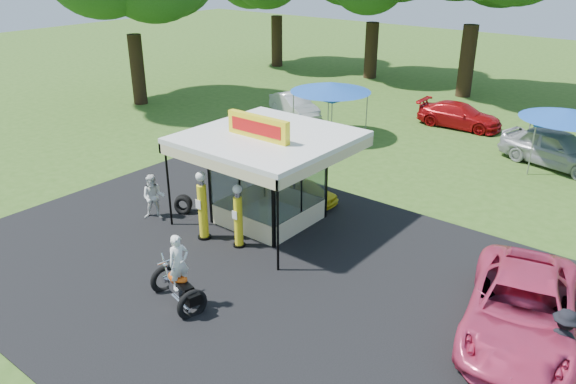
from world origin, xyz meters
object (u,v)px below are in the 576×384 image
Objects in this scene: motorcycle at (179,278)px; kiosk_car at (305,191)px; gas_station_kiosk at (268,177)px; bg_car_b at (460,115)px; pink_sedan at (521,309)px; bg_car_c at (556,148)px; spectator_west at (154,197)px; tent_west at (331,87)px; spectator_east_a at (562,341)px; bg_car_a at (294,105)px; gas_pump_right at (238,218)px; tent_east at (567,115)px; gas_pump_left at (203,207)px.

motorcycle is 8.07m from kiosk_car.
gas_station_kiosk reaches higher than motorcycle.
bg_car_b is (0.67, 15.87, -1.10)m from gas_station_kiosk.
pink_sedan is at bearing -6.33° from gas_station_kiosk.
gas_station_kiosk is 14.43m from bg_car_c.
tent_west reaches higher than spectator_west.
tent_west is at bearing 51.33° from spectator_west.
pink_sedan is 3.36× the size of spectator_west.
motorcycle is 9.96m from spectator_east_a.
bg_car_a is at bearing 40.04° from kiosk_car.
kiosk_car is 5.91m from spectator_west.
pink_sedan is (9.03, 1.11, -0.29)m from gas_pump_right.
tent_west reaches higher than kiosk_car.
motorcycle reaches higher than pink_sedan.
pink_sedan is 19.11m from bg_car_b.
kiosk_car is 10.08m from pink_sedan.
pink_sedan is at bearing -154.73° from bg_car_c.
bg_car_b is at bearing -2.82° from kiosk_car.
tent_west is (-4.74, -6.08, 2.01)m from bg_car_b.
spectator_west is 12.47m from tent_west.
spectator_east_a is at bearing -9.50° from gas_station_kiosk.
gas_station_kiosk is at bearing -118.71° from tent_east.
gas_station_kiosk is 0.92× the size of pink_sedan.
bg_car_a is 14.72m from bg_car_c.
spectator_west is 0.43× the size of tent_east.
gas_station_kiosk is 1.92× the size of kiosk_car.
pink_sedan is 3.48× the size of spectator_east_a.
tent_west is at bearing -91.79° from bg_car_a.
gas_pump_left is 2.68m from spectator_west.
spectator_east_a reaches higher than bg_car_b.
gas_station_kiosk is at bearing -13.48° from spectator_east_a.
tent_east is at bearing -125.59° from bg_car_c.
bg_car_c is at bearing -78.54° from spectator_east_a.
gas_station_kiosk is 15.92m from bg_car_b.
tent_west is (3.92, -1.92, 2.01)m from bg_car_a.
bg_car_b is (0.17, 18.03, -0.42)m from gas_pump_right.
gas_station_kiosk is 10.90m from spectator_east_a.
gas_station_kiosk reaches higher than tent_east.
tent_west is at bearing -165.90° from tent_east.
bg_car_a is 15.00m from tent_east.
spectator_east_a is at bearing -75.01° from tent_east.
kiosk_car is (-1.55, 7.91, -0.43)m from motorcycle.
motorcycle is at bearing -73.41° from spectator_west.
gas_pump_left is 1.40m from gas_pump_right.
tent_east is (0.18, -0.21, 1.69)m from bg_car_c.
gas_station_kiosk is at bearing 71.31° from gas_pump_left.
bg_car_a is (-4.48, 14.24, -0.19)m from spectator_west.
spectator_east_a is 0.40× the size of bg_car_a.
bg_car_a is (-7.99, 9.50, 0.21)m from kiosk_car.
motorcycle is 9.24m from pink_sedan.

